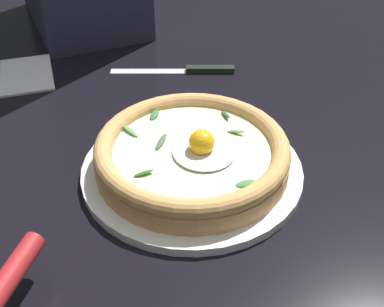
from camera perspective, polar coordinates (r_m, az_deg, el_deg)
ground_plane at (r=0.61m, az=3.00°, el=-5.28°), size 2.40×2.40×0.03m
pizza_plate at (r=0.62m, az=-0.00°, el=-1.91°), size 0.29×0.29×0.01m
pizza at (r=0.60m, az=0.03°, el=0.13°), size 0.25×0.25×0.06m
table_knife at (r=0.86m, az=-0.10°, el=10.15°), size 0.07×0.22×0.01m
folded_napkin at (r=0.90m, az=-19.53°, el=9.15°), size 0.15×0.10×0.01m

